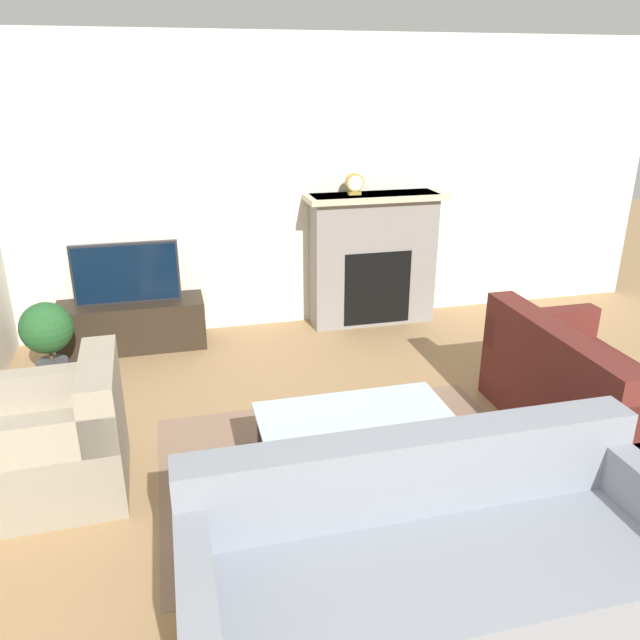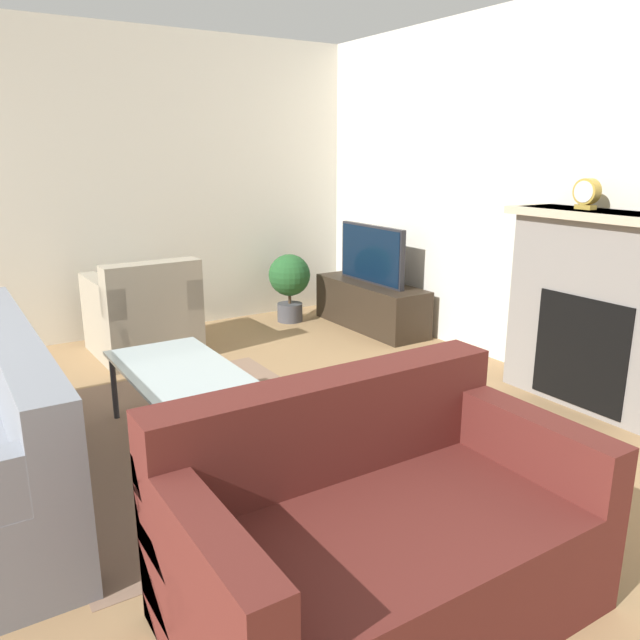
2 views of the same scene
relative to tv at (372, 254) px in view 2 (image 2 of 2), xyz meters
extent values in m
cube|color=silver|center=(1.40, 0.33, 0.64)|extent=(7.89, 0.06, 2.70)
cube|color=silver|center=(-1.07, -2.27, 0.64)|extent=(0.06, 8.13, 2.70)
cube|color=#896B56|center=(1.38, -2.30, -0.71)|extent=(2.36, 1.79, 0.00)
cube|color=gray|center=(2.32, 0.12, -0.07)|extent=(1.21, 0.35, 1.29)
cube|color=black|center=(2.32, -0.06, -0.31)|extent=(0.67, 0.01, 0.72)
cube|color=beige|center=(2.32, 0.09, 0.55)|extent=(1.33, 0.41, 0.05)
cube|color=#2D2319|center=(0.00, 0.00, -0.49)|extent=(1.29, 0.43, 0.44)
cube|color=#232328|center=(0.00, 0.00, 0.00)|extent=(0.91, 0.05, 0.54)
cube|color=black|center=(0.00, -0.02, 0.00)|extent=(0.87, 0.01, 0.50)
cube|color=gray|center=(1.40, -3.24, -0.09)|extent=(2.20, 0.20, 0.40)
cube|color=#5B231E|center=(3.13, -2.28, -0.50)|extent=(0.91, 1.51, 0.42)
cube|color=#5B231E|center=(2.78, -2.28, -0.09)|extent=(0.20, 1.51, 0.40)
cube|color=#5B231E|center=(3.13, -2.96, -0.38)|extent=(0.91, 0.14, 0.66)
cube|color=#5B231E|center=(3.13, -1.60, -0.38)|extent=(0.91, 0.14, 0.66)
cube|color=#9E937F|center=(-0.40, -2.09, -0.50)|extent=(0.87, 0.79, 0.42)
cube|color=#9E937F|center=(-0.08, -2.08, -0.09)|extent=(0.22, 0.77, 0.40)
cube|color=#9E937F|center=(-0.41, -1.78, -0.38)|extent=(0.85, 0.16, 0.66)
cube|color=#9E937F|center=(-0.39, -2.40, -0.38)|extent=(0.85, 0.16, 0.66)
cylinder|color=#333338|center=(0.84, -2.65, -0.50)|extent=(0.04, 0.04, 0.42)
cylinder|color=#333338|center=(1.92, -2.65, -0.50)|extent=(0.04, 0.04, 0.42)
cylinder|color=#333338|center=(0.84, -2.13, -0.50)|extent=(0.04, 0.04, 0.42)
cylinder|color=#333338|center=(1.92, -2.13, -0.50)|extent=(0.04, 0.04, 0.42)
cube|color=silver|center=(1.38, -2.39, -0.28)|extent=(1.16, 0.59, 0.02)
cylinder|color=#47474C|center=(-0.62, -0.54, -0.62)|extent=(0.25, 0.25, 0.18)
cylinder|color=#4C3823|center=(-0.62, -0.54, -0.47)|extent=(0.03, 0.03, 0.12)
sphere|color=#235628|center=(-0.62, -0.54, -0.24)|extent=(0.41, 0.41, 0.41)
cube|color=#B79338|center=(2.12, 0.12, 0.59)|extent=(0.12, 0.07, 0.03)
cylinder|color=#B79338|center=(2.12, 0.12, 0.69)|extent=(0.17, 0.07, 0.17)
cylinder|color=white|center=(2.12, 0.08, 0.69)|extent=(0.14, 0.00, 0.14)
camera|label=1|loc=(0.39, -5.50, 1.63)|focal=35.00mm
camera|label=2|loc=(4.65, -3.52, 0.95)|focal=35.00mm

